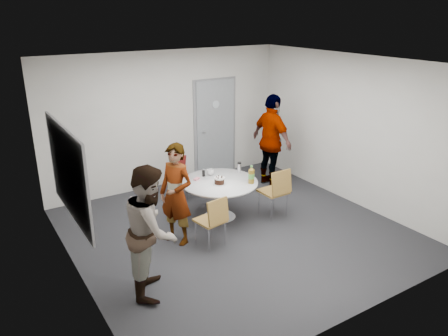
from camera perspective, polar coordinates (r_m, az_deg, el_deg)
floor at (r=7.22m, az=1.57°, el=-8.23°), size 5.00×5.00×0.00m
ceiling at (r=6.40m, az=1.81°, el=13.59°), size 5.00×5.00×0.00m
wall_back at (r=8.79m, az=-7.45°, el=6.27°), size 5.00×0.00×5.00m
wall_left at (r=5.76m, az=-19.48°, el=-2.19°), size 0.00×5.00×5.00m
wall_right at (r=8.29m, az=16.26°, el=4.78°), size 0.00×5.00×5.00m
wall_front at (r=4.96m, az=18.02°, el=-5.67°), size 5.00×0.00×5.00m
door at (r=9.35m, az=-1.19°, el=5.22°), size 1.02×0.17×2.12m
whiteboard at (r=5.92m, az=-19.68°, el=-0.59°), size 0.04×1.90×1.25m
table at (r=7.42m, az=-0.39°, el=-2.37°), size 1.30×1.30×0.99m
chair_near_left at (r=6.54m, az=-1.38°, el=-6.49°), size 0.45×0.48×0.82m
chair_near_right at (r=7.50m, az=6.92°, el=-2.66°), size 0.44×0.48×0.89m
chair_far at (r=8.29m, az=-5.38°, el=-0.78°), size 0.50×0.52×0.80m
person_main at (r=6.62m, az=-6.27°, el=-3.44°), size 0.59×0.68×1.58m
person_left at (r=5.52m, az=-9.46°, el=-8.01°), size 0.95×1.03×1.70m
person_right at (r=8.79m, az=6.26°, el=3.53°), size 0.49×1.11×1.88m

